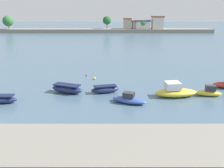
% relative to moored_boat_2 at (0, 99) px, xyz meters
% --- Properties ---
extents(moored_boat_2, '(4.19, 1.28, 1.02)m').
position_rel_moored_boat_2_xyz_m(moored_boat_2, '(0.00, 0.00, 0.00)').
color(moored_boat_2, navy).
rests_on(moored_boat_2, ground).
extents(moored_boat_3, '(4.86, 3.10, 1.19)m').
position_rel_moored_boat_2_xyz_m(moored_boat_3, '(7.54, 3.69, 0.09)').
color(moored_boat_3, navy).
rests_on(moored_boat_3, ground).
extents(moored_boat_4, '(4.01, 2.01, 1.06)m').
position_rel_moored_boat_2_xyz_m(moored_boat_4, '(12.74, 3.62, 0.02)').
color(moored_boat_4, navy).
rests_on(moored_boat_4, ground).
extents(moored_boat_5, '(4.56, 3.03, 1.36)m').
position_rel_moored_boat_2_xyz_m(moored_boat_5, '(15.79, 0.02, -0.02)').
color(moored_boat_5, '#3856A8').
rests_on(moored_boat_5, ground).
extents(moored_boat_6, '(5.68, 2.69, 1.97)m').
position_rel_moored_boat_2_xyz_m(moored_boat_6, '(21.98, 2.25, 0.22)').
color(moored_boat_6, yellow).
rests_on(moored_boat_6, ground).
extents(moored_boat_7, '(3.67, 1.77, 1.47)m').
position_rel_moored_boat_2_xyz_m(moored_boat_7, '(26.44, 2.48, 0.04)').
color(moored_boat_7, yellow).
rests_on(moored_boat_7, ground).
extents(mooring_buoy_0, '(0.30, 0.30, 0.30)m').
position_rel_moored_boat_2_xyz_m(mooring_buoy_0, '(9.29, 12.10, -0.34)').
color(mooring_buoy_0, red).
rests_on(mooring_buoy_0, ground).
extents(mooring_buoy_1, '(0.41, 0.41, 0.41)m').
position_rel_moored_boat_2_xyz_m(mooring_buoy_1, '(10.82, 10.04, -0.28)').
color(mooring_buoy_1, yellow).
rests_on(mooring_buoy_1, ground).
extents(distant_shoreline, '(124.44, 8.11, 8.02)m').
position_rel_moored_boat_2_xyz_m(distant_shoreline, '(4.56, 89.80, 1.48)').
color(distant_shoreline, gray).
rests_on(distant_shoreline, ground).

